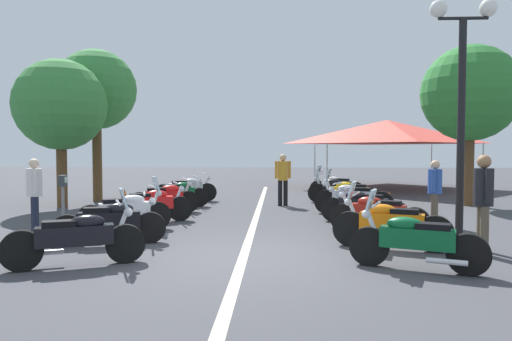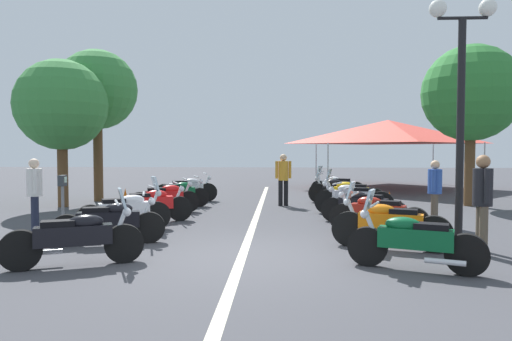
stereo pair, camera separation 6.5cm
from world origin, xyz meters
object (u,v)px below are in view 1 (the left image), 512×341
motorcycle_right_row_4 (353,198)px  bystander_2 (34,190)px  traffic_cone_2 (389,202)px  motorcycle_left_row_5 (178,193)px  bystander_1 (483,196)px  street_lamp_twin_globe (462,77)px  motorcycle_right_row_3 (362,205)px  motorcycle_left_row_4 (165,197)px  motorcycle_right_row_2 (377,213)px  parking_meter (63,195)px  motorcycle_left_row_2 (126,211)px  bystander_4 (283,176)px  motorcycle_left_row_3 (150,204)px  roadside_tree_2 (61,105)px  motorcycle_left_row_0 (77,237)px  motorcycle_left_row_6 (186,189)px  event_tent (387,132)px  motorcycle_right_row_0 (415,240)px  traffic_cone_1 (125,199)px  motorcycle_right_row_1 (390,223)px  roadside_tree_1 (96,90)px  motorcycle_right_row_6 (337,189)px  bystander_0 (435,188)px  motorcycle_right_row_5 (349,193)px  motorcycle_left_row_1 (111,221)px  motorcycle_right_row_7 (336,186)px  roadside_tree_0 (470,94)px

motorcycle_right_row_4 → bystander_2: bearing=40.5°
motorcycle_right_row_4 → traffic_cone_2: bearing=-137.2°
motorcycle_left_row_5 → bystander_1: bearing=-65.9°
street_lamp_twin_globe → motorcycle_right_row_3: bearing=28.3°
motorcycle_left_row_4 → motorcycle_right_row_2: 6.13m
parking_meter → bystander_2: bystander_2 is taller
motorcycle_left_row_2 → bystander_4: bystander_4 is taller
motorcycle_left_row_3 → roadside_tree_2: size_ratio=0.44×
motorcycle_left_row_0 → motorcycle_left_row_6: motorcycle_left_row_0 is taller
event_tent → motorcycle_right_row_0: bearing=168.5°
bystander_1 → bystander_4: 7.59m
motorcycle_left_row_2 → event_tent: 14.83m
parking_meter → traffic_cone_1: parking_meter is taller
motorcycle_left_row_0 → motorcycle_right_row_1: bearing=-6.9°
motorcycle_right_row_3 → roadside_tree_1: 10.15m
motorcycle_left_row_2 → traffic_cone_1: 4.27m
traffic_cone_2 → motorcycle_left_row_2: bearing=117.9°
bystander_1 → motorcycle_left_row_6: bearing=136.4°
motorcycle_left_row_5 → bystander_4: bearing=-12.0°
motorcycle_left_row_0 → traffic_cone_2: motorcycle_left_row_0 is taller
traffic_cone_2 → motorcycle_right_row_6: bearing=28.2°
motorcycle_right_row_0 → traffic_cone_1: motorcycle_right_row_0 is taller
motorcycle_left_row_4 → bystander_4: bystander_4 is taller
traffic_cone_1 → bystander_2: size_ratio=0.38×
bystander_0 → parking_meter: bearing=39.8°
motorcycle_left_row_0 → motorcycle_right_row_5: size_ratio=0.99×
motorcycle_left_row_5 → motorcycle_right_row_4: size_ratio=0.88×
motorcycle_left_row_6 → bystander_4: size_ratio=1.25×
bystander_0 → motorcycle_left_row_1: bearing=45.9°
roadside_tree_2 → roadside_tree_1: bearing=-15.6°
motorcycle_right_row_5 → bystander_2: (-4.54, 7.45, 0.47)m
motorcycle_left_row_1 → motorcycle_right_row_7: size_ratio=1.06×
motorcycle_right_row_6 → motorcycle_right_row_7: 1.71m
motorcycle_left_row_3 → motorcycle_left_row_6: size_ratio=0.98×
motorcycle_left_row_5 → motorcycle_right_row_7: motorcycle_right_row_7 is taller
motorcycle_left_row_5 → motorcycle_left_row_6: size_ratio=0.89×
motorcycle_left_row_3 → motorcycle_left_row_5: size_ratio=1.10×
motorcycle_left_row_5 → motorcycle_right_row_5: motorcycle_right_row_5 is taller
motorcycle_right_row_7 → traffic_cone_1: motorcycle_right_row_7 is taller
motorcycle_left_row_0 → motorcycle_left_row_5: size_ratio=1.06×
motorcycle_right_row_3 → traffic_cone_1: (2.68, 6.77, -0.16)m
motorcycle_right_row_0 → roadside_tree_1: 12.72m
street_lamp_twin_globe → traffic_cone_1: size_ratio=7.43×
traffic_cone_2 → roadside_tree_0: 4.75m
roadside_tree_1 → street_lamp_twin_globe: bearing=-126.1°
roadside_tree_0 → roadside_tree_1: (0.76, 12.45, 0.28)m
motorcycle_left_row_5 → bystander_1: (-6.21, -6.59, 0.56)m
motorcycle_left_row_5 → bystander_2: bearing=-138.1°
motorcycle_left_row_5 → motorcycle_right_row_7: (3.12, -5.26, 0.02)m
bystander_1 → bystander_2: (1.69, 8.74, -0.07)m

